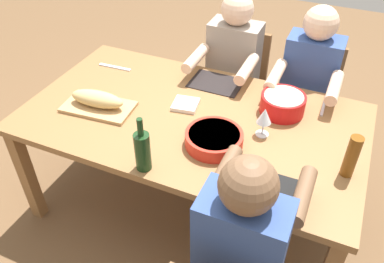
% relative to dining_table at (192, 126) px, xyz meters
% --- Properties ---
extents(ground_plane, '(8.00, 8.00, 0.00)m').
position_rel_dining_table_xyz_m(ground_plane, '(0.00, 0.00, -0.67)').
color(ground_plane, brown).
extents(dining_table, '(1.89, 1.07, 0.74)m').
position_rel_dining_table_xyz_m(dining_table, '(0.00, 0.00, 0.00)').
color(dining_table, olive).
rests_on(dining_table, ground_plane).
extents(chair_near_left, '(0.40, 0.40, 0.85)m').
position_rel_dining_table_xyz_m(chair_near_left, '(-0.52, -0.86, -0.18)').
color(chair_near_left, brown).
rests_on(chair_near_left, ground_plane).
extents(diner_near_left, '(0.41, 0.53, 1.20)m').
position_rel_dining_table_xyz_m(diner_near_left, '(-0.52, -0.67, 0.03)').
color(diner_near_left, '#2D2D38').
rests_on(diner_near_left, ground_plane).
extents(chair_near_center, '(0.40, 0.40, 0.85)m').
position_rel_dining_table_xyz_m(chair_near_center, '(0.00, -0.86, -0.18)').
color(chair_near_center, brown).
rests_on(chair_near_center, ground_plane).
extents(diner_near_center, '(0.41, 0.53, 1.20)m').
position_rel_dining_table_xyz_m(diner_near_center, '(0.00, -0.67, 0.03)').
color(diner_near_center, '#2D2D38').
rests_on(diner_near_center, ground_plane).
extents(diner_far_left, '(0.41, 0.53, 1.20)m').
position_rel_dining_table_xyz_m(diner_far_left, '(-0.52, 0.67, 0.03)').
color(diner_far_left, '#2D2D38').
rests_on(diner_far_left, ground_plane).
extents(serving_bowl_pasta, '(0.25, 0.25, 0.11)m').
position_rel_dining_table_xyz_m(serving_bowl_pasta, '(-0.45, -0.24, 0.14)').
color(serving_bowl_pasta, red).
rests_on(serving_bowl_pasta, dining_table).
extents(serving_bowl_salad, '(0.30, 0.30, 0.07)m').
position_rel_dining_table_xyz_m(serving_bowl_salad, '(-0.20, 0.18, 0.12)').
color(serving_bowl_salad, red).
rests_on(serving_bowl_salad, dining_table).
extents(cutting_board, '(0.42, 0.25, 0.02)m').
position_rel_dining_table_xyz_m(cutting_board, '(0.52, 0.15, 0.08)').
color(cutting_board, tan).
rests_on(cutting_board, dining_table).
extents(bread_loaf, '(0.33, 0.14, 0.09)m').
position_rel_dining_table_xyz_m(bread_loaf, '(0.52, 0.15, 0.14)').
color(bread_loaf, tan).
rests_on(bread_loaf, cutting_board).
extents(wine_bottle, '(0.08, 0.08, 0.29)m').
position_rel_dining_table_xyz_m(wine_bottle, '(0.04, 0.47, 0.18)').
color(wine_bottle, '#193819').
rests_on(wine_bottle, dining_table).
extents(beer_bottle, '(0.06, 0.06, 0.22)m').
position_rel_dining_table_xyz_m(beer_bottle, '(-0.84, 0.12, 0.18)').
color(beer_bottle, brown).
rests_on(beer_bottle, dining_table).
extents(wine_glass, '(0.08, 0.08, 0.17)m').
position_rel_dining_table_xyz_m(wine_glass, '(-0.40, 0.00, 0.19)').
color(wine_glass, silver).
rests_on(wine_glass, dining_table).
extents(fork_near_left, '(0.02, 0.17, 0.01)m').
position_rel_dining_table_xyz_m(fork_near_left, '(-0.66, -0.37, 0.08)').
color(fork_near_left, silver).
rests_on(fork_near_left, dining_table).
extents(placemat_near_center, '(0.32, 0.23, 0.01)m').
position_rel_dining_table_xyz_m(placemat_near_center, '(0.00, -0.37, 0.08)').
color(placemat_near_center, black).
rests_on(placemat_near_center, dining_table).
extents(placemat_far_left, '(0.32, 0.23, 0.01)m').
position_rel_dining_table_xyz_m(placemat_far_left, '(-0.52, 0.37, 0.08)').
color(placemat_far_left, black).
rests_on(placemat_far_left, dining_table).
extents(carving_knife, '(0.23, 0.04, 0.01)m').
position_rel_dining_table_xyz_m(carving_knife, '(0.69, -0.29, 0.08)').
color(carving_knife, silver).
rests_on(carving_knife, dining_table).
extents(napkin_stack, '(0.16, 0.16, 0.02)m').
position_rel_dining_table_xyz_m(napkin_stack, '(0.07, -0.07, 0.09)').
color(napkin_stack, white).
rests_on(napkin_stack, dining_table).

